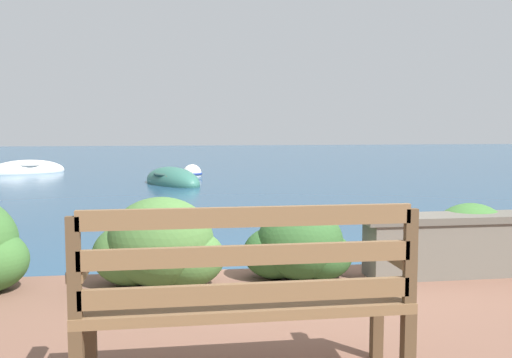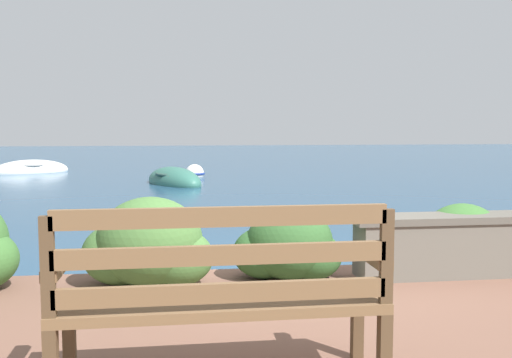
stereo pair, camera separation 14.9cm
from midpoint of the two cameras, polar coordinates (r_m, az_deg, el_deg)
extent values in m
plane|color=navy|center=(5.37, 4.19, -10.99)|extent=(80.00, 80.00, 0.00)
cube|color=brown|center=(3.17, -17.57, -14.97)|extent=(0.06, 0.06, 0.40)
cube|color=brown|center=(3.30, 10.68, -14.00)|extent=(0.06, 0.06, 0.40)
cube|color=brown|center=(2.93, 13.48, -16.58)|extent=(0.06, 0.06, 0.40)
cube|color=brown|center=(2.87, -2.75, -12.13)|extent=(1.60, 0.48, 0.05)
cube|color=brown|center=(2.64, -2.30, -11.31)|extent=(1.52, 0.04, 0.09)
cube|color=brown|center=(2.60, -2.32, -7.61)|extent=(1.52, 0.04, 0.09)
cube|color=brown|center=(2.57, -2.33, -3.80)|extent=(1.52, 0.04, 0.09)
cube|color=brown|center=(2.64, -19.31, -8.38)|extent=(0.06, 0.04, 0.45)
cube|color=brown|center=(2.79, 13.69, -7.49)|extent=(0.06, 0.04, 0.45)
cube|color=brown|center=(2.85, -18.49, -8.28)|extent=(0.07, 0.43, 0.05)
cube|color=brown|center=(2.99, 12.14, -7.48)|extent=(0.07, 0.43, 0.05)
cube|color=#666056|center=(5.43, 22.44, -6.27)|extent=(2.38, 0.35, 0.47)
cube|color=#565249|center=(5.38, 22.54, -3.51)|extent=(2.50, 0.39, 0.06)
ellipsoid|color=#426B33|center=(4.68, -10.39, -6.20)|extent=(0.85, 0.76, 0.72)
ellipsoid|color=#426B33|center=(4.77, -13.17, -7.31)|extent=(0.64, 0.57, 0.51)
ellipsoid|color=#426B33|center=(4.66, -7.75, -7.80)|extent=(0.59, 0.53, 0.47)
ellipsoid|color=#2D5628|center=(4.83, 3.53, -6.36)|extent=(0.73, 0.66, 0.62)
ellipsoid|color=#2D5628|center=(4.86, 1.05, -7.37)|extent=(0.55, 0.49, 0.44)
ellipsoid|color=#2D5628|center=(4.85, 5.74, -7.64)|extent=(0.51, 0.46, 0.40)
ellipsoid|color=#38662D|center=(5.48, 19.96, -5.40)|extent=(0.70, 0.63, 0.60)
ellipsoid|color=#38662D|center=(5.46, 17.87, -6.32)|extent=(0.53, 0.47, 0.42)
ellipsoid|color=#38662D|center=(5.56, 21.71, -6.42)|extent=(0.49, 0.44, 0.39)
ellipsoid|color=#336B5B|center=(14.98, -8.64, -0.31)|extent=(1.92, 2.49, 0.79)
torus|color=#304F46|center=(14.96, -8.65, 0.52)|extent=(1.31, 1.31, 0.07)
cube|color=#846647|center=(14.65, -8.02, 0.32)|extent=(0.72, 0.46, 0.04)
cube|color=#846647|center=(15.21, -9.16, 0.48)|extent=(0.72, 0.46, 0.04)
ellipsoid|color=silver|center=(19.90, -22.12, 0.73)|extent=(2.56, 1.98, 0.74)
torus|color=gray|center=(19.88, -22.14, 1.31)|extent=(1.33, 1.33, 0.07)
cube|color=#846647|center=(19.98, -21.14, 1.27)|extent=(0.47, 0.74, 0.04)
cube|color=#846647|center=(19.81, -22.97, 1.18)|extent=(0.47, 0.74, 0.04)
sphere|color=white|center=(17.09, -6.65, 0.54)|extent=(0.56, 0.56, 0.56)
torus|color=navy|center=(17.09, -6.65, 0.54)|extent=(0.61, 0.61, 0.07)
camera|label=1|loc=(0.07, -90.37, -0.03)|focal=40.00mm
camera|label=2|loc=(0.07, 89.63, 0.03)|focal=40.00mm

